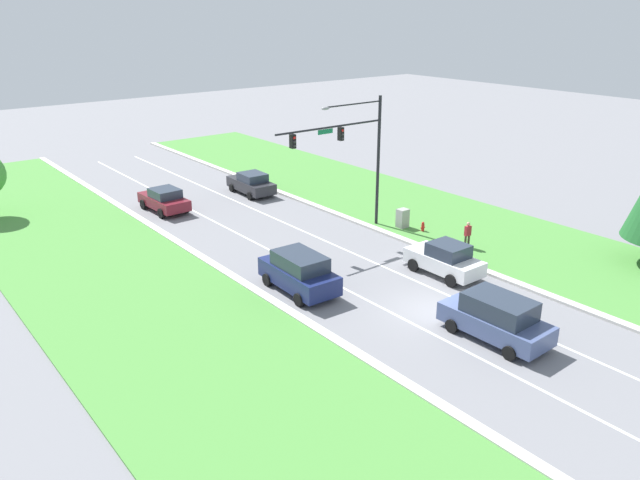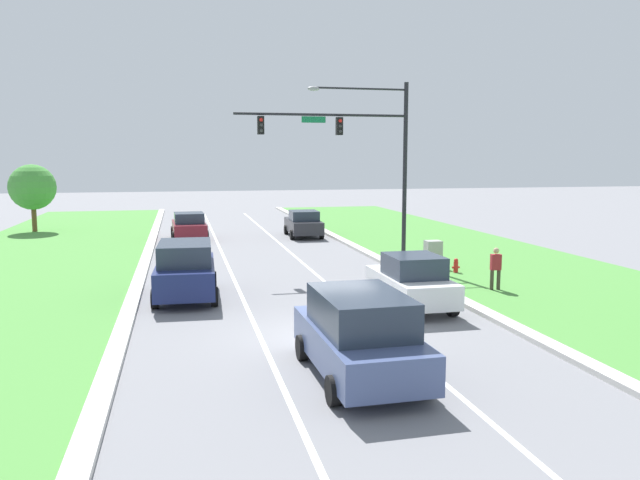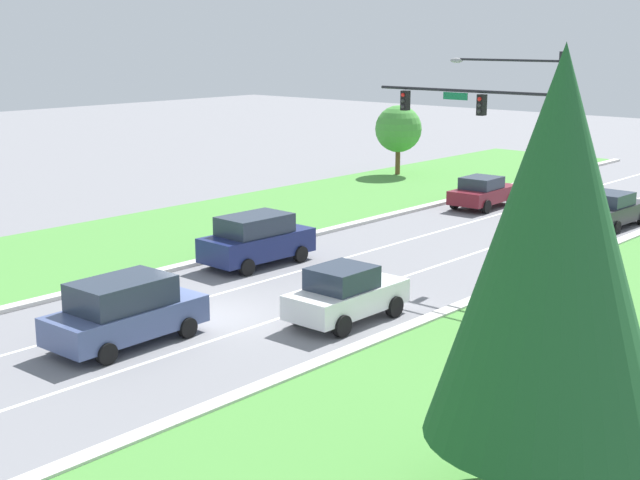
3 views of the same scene
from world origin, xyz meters
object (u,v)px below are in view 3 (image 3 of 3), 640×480
at_px(traffic_signal_mast, 503,129).
at_px(burgundy_sedan, 483,192).
at_px(navy_suv, 257,239).
at_px(charcoal_sedan, 611,210).
at_px(fire_hydrant, 543,299).
at_px(white_sedan, 346,294).
at_px(oak_near_left_tree, 398,129).
at_px(utility_cabinet, 549,279).
at_px(pedestrian, 484,306).
at_px(slate_blue_suv, 125,311).
at_px(conifer_near_right_tree, 554,248).

bearing_deg(traffic_signal_mast, burgundy_sedan, 123.68).
distance_m(navy_suv, charcoal_sedan, 18.20).
bearing_deg(fire_hydrant, burgundy_sedan, 127.77).
height_order(white_sedan, oak_near_left_tree, oak_near_left_tree).
bearing_deg(utility_cabinet, fire_hydrant, -69.46).
xyz_separation_m(burgundy_sedan, oak_near_left_tree, (-10.20, 6.06, 2.22)).
bearing_deg(pedestrian, fire_hydrant, -83.62).
bearing_deg(navy_suv, burgundy_sedan, 90.90).
relative_size(slate_blue_suv, conifer_near_right_tree, 0.55).
distance_m(charcoal_sedan, fire_hydrant, 14.87).
height_order(charcoal_sedan, pedestrian, charcoal_sedan).
height_order(traffic_signal_mast, burgundy_sedan, traffic_signal_mast).
distance_m(fire_hydrant, conifer_near_right_tree, 14.52).
relative_size(traffic_signal_mast, conifer_near_right_tree, 0.95).
height_order(slate_blue_suv, pedestrian, slate_blue_suv).
xyz_separation_m(traffic_signal_mast, pedestrian, (3.46, -6.64, -4.71)).
bearing_deg(conifer_near_right_tree, fire_hydrant, 117.51).
bearing_deg(burgundy_sedan, traffic_signal_mast, -58.66).
bearing_deg(navy_suv, charcoal_sedan, 67.51).
bearing_deg(utility_cabinet, white_sedan, -118.23).
height_order(navy_suv, fire_hydrant, navy_suv).
distance_m(traffic_signal_mast, oak_near_left_tree, 25.12).
height_order(navy_suv, utility_cabinet, navy_suv).
xyz_separation_m(burgundy_sedan, conifer_near_right_tree, (17.48, -26.53, 4.44)).
bearing_deg(charcoal_sedan, oak_near_left_tree, 162.44).
bearing_deg(charcoal_sedan, navy_suv, -112.77).
distance_m(slate_blue_suv, oak_near_left_tree, 34.82).
bearing_deg(slate_blue_suv, utility_cabinet, 59.33).
relative_size(navy_suv, fire_hydrant, 6.86).
bearing_deg(oak_near_left_tree, charcoal_sedan, -19.47).
relative_size(slate_blue_suv, burgundy_sedan, 1.08).
relative_size(traffic_signal_mast, slate_blue_suv, 1.74).
xyz_separation_m(utility_cabinet, conifer_near_right_tree, (6.81, -13.46, 4.64)).
distance_m(traffic_signal_mast, pedestrian, 8.84).
bearing_deg(oak_near_left_tree, white_sedan, -56.41).
relative_size(navy_suv, oak_near_left_tree, 1.04).
distance_m(slate_blue_suv, charcoal_sedan, 26.08).
bearing_deg(slate_blue_suv, navy_suv, 111.12).
bearing_deg(white_sedan, traffic_signal_mast, 85.84).
bearing_deg(charcoal_sedan, traffic_signal_mast, -86.05).
xyz_separation_m(traffic_signal_mast, charcoal_sedan, (-0.41, 11.35, -4.80)).
xyz_separation_m(navy_suv, burgundy_sedan, (0.38, 16.64, -0.19)).
bearing_deg(fire_hydrant, traffic_signal_mast, 140.02).
distance_m(traffic_signal_mast, charcoal_sedan, 12.33).
xyz_separation_m(fire_hydrant, oak_near_left_tree, (-21.38, 20.48, 2.73)).
relative_size(white_sedan, oak_near_left_tree, 0.94).
bearing_deg(conifer_near_right_tree, oak_near_left_tree, 130.35).
bearing_deg(traffic_signal_mast, conifer_near_right_tree, -56.84).
bearing_deg(charcoal_sedan, pedestrian, -75.97).
relative_size(charcoal_sedan, pedestrian, 2.70).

